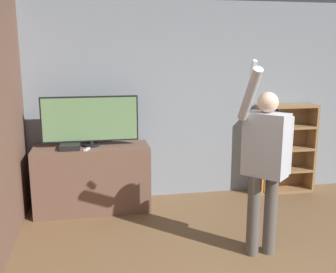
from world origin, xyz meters
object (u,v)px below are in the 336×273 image
bookshelf (279,149)px  person (265,159)px  game_console (70,147)px  television (90,120)px

bookshelf → person: bearing=-120.5°
game_console → person: person is taller
game_console → person: bearing=-35.8°
television → person: person is taller
bookshelf → game_console: bearing=-174.0°
bookshelf → person: 2.00m
television → game_console: 0.41m
bookshelf → person: person is taller
game_console → person: (1.93, -1.39, 0.12)m
game_console → bookshelf: bearing=6.0°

